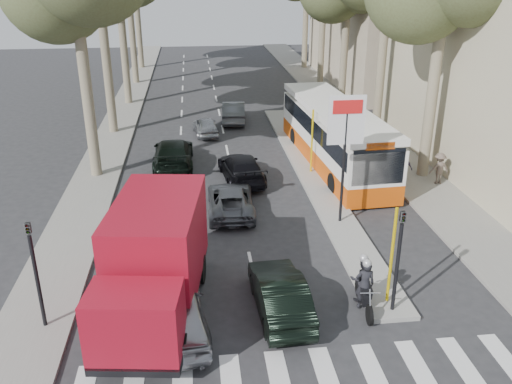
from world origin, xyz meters
TOP-DOWN VIEW (x-y plane):
  - ground at (0.00, 0.00)m, footprint 120.00×120.00m
  - sidewalk_right at (8.60, 25.00)m, footprint 3.20×70.00m
  - median_left at (-8.00, 28.00)m, footprint 2.40×64.00m
  - traffic_island at (3.25, 11.00)m, footprint 1.50×26.00m
  - billboard at (3.25, 5.00)m, footprint 1.50×12.10m
  - traffic_light_island at (3.25, -1.50)m, footprint 0.16×0.41m
  - traffic_light_left at (-7.60, -1.00)m, footprint 0.16×0.41m
  - silver_hatchback at (-3.50, -1.69)m, footprint 2.12×4.29m
  - dark_hatchback at (-0.32, -1.00)m, footprint 1.67×4.25m
  - queue_car_a at (-1.32, 6.72)m, footprint 2.11×4.37m
  - queue_car_b at (-0.48, 10.55)m, footprint 2.40×4.87m
  - queue_car_c at (-2.06, 18.82)m, footprint 1.81×3.61m
  - queue_car_d at (-0.01, 21.78)m, footprint 1.89×4.53m
  - queue_car_e at (-4.00, 13.05)m, footprint 2.14×5.23m
  - red_truck at (-4.17, -0.52)m, footprint 3.39×6.98m
  - city_bus at (4.80, 12.45)m, footprint 3.52×12.75m
  - motorcycle at (2.42, -0.96)m, footprint 0.81×2.18m
  - pedestrian_near at (7.56, 9.07)m, footprint 0.96×1.00m
  - pedestrian_far at (9.26, 8.71)m, footprint 1.08×0.58m

SIDE VIEW (x-z plane):
  - ground at x=0.00m, z-range 0.00..0.00m
  - sidewalk_right at x=8.60m, z-range 0.00..0.12m
  - median_left at x=-8.00m, z-range 0.00..0.12m
  - traffic_island at x=3.25m, z-range 0.00..0.16m
  - queue_car_c at x=-2.06m, z-range 0.00..1.18m
  - queue_car_a at x=-1.32m, z-range 0.00..1.20m
  - queue_car_b at x=-0.48m, z-range 0.00..1.36m
  - dark_hatchback at x=-0.32m, z-range 0.00..1.38m
  - silver_hatchback at x=-3.50m, z-range 0.00..1.40m
  - queue_car_d at x=-0.01m, z-range 0.00..1.46m
  - queue_car_e at x=-4.00m, z-range 0.00..1.52m
  - motorcycle at x=2.42m, z-range -0.08..1.77m
  - pedestrian_near at x=7.56m, z-range 0.12..1.71m
  - pedestrian_far at x=9.26m, z-range 0.12..1.72m
  - city_bus at x=4.80m, z-range 0.09..3.41m
  - red_truck at x=-4.17m, z-range 0.10..3.68m
  - traffic_light_island at x=3.25m, z-range 0.69..4.29m
  - traffic_light_left at x=-7.60m, z-range 0.69..4.29m
  - billboard at x=3.25m, z-range 0.90..6.50m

